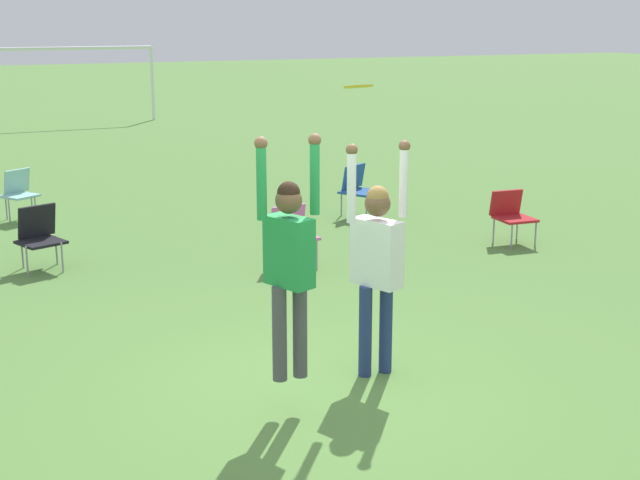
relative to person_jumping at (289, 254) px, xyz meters
name	(u,v)px	position (x,y,z in m)	size (l,w,h in m)	color
ground_plane	(315,393)	(0.32, 0.21, -1.35)	(120.00, 120.00, 0.00)	#56843D
person_jumping	(289,254)	(0.00, 0.00, 0.00)	(0.56, 0.45, 2.02)	#4C4C51
person_defending	(377,254)	(1.02, 0.38, -0.21)	(0.63, 0.51, 2.15)	navy
frisbee	(358,87)	(0.73, 0.22, 1.29)	(0.25, 0.25, 0.05)	yellow
camping_chair_0	(292,231)	(1.81, 4.05, -0.86)	(0.55, 0.59, 0.80)	gray
camping_chair_1	(358,186)	(4.04, 6.40, -0.85)	(0.75, 0.82, 0.84)	gray
camping_chair_2	(511,213)	(5.20, 3.84, -0.90)	(0.54, 0.58, 0.76)	gray
camping_chair_4	(19,190)	(-1.03, 8.53, -0.86)	(0.65, 0.71, 0.81)	gray
camping_chair_5	(39,234)	(-1.19, 5.39, -0.88)	(0.65, 0.70, 0.82)	gray
soccer_goal	(38,64)	(1.38, 22.00, 0.50)	(7.10, 0.10, 2.35)	white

